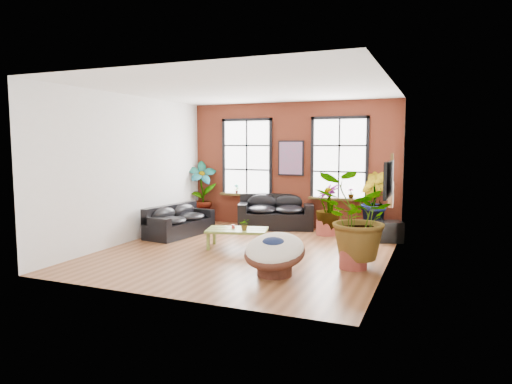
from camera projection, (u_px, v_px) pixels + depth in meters
room at (248, 171)px, 9.94m from camera, size 6.04×6.54×3.54m
sofa_back at (276, 213)px, 12.74m from camera, size 2.25×1.59×0.94m
sofa_left at (178, 222)px, 11.74m from camera, size 1.08×2.05×0.77m
coffee_table at (237, 231)px, 10.29m from camera, size 1.50×1.09×0.52m
papasan_chair at (275, 252)px, 8.12m from camera, size 1.11×1.13×0.82m
poster at (291, 158)px, 12.71m from camera, size 0.74×0.06×0.98m
tv_wall_unit at (389, 183)px, 9.27m from camera, size 0.13×1.86×1.20m
media_box at (389, 232)px, 10.95m from camera, size 0.73×0.67×0.50m
pot_back_left at (203, 217)px, 13.64m from camera, size 0.51×0.51×0.36m
pot_back_right at (372, 228)px, 11.77m from camera, size 0.61×0.61×0.34m
pot_right_wall at (353, 258)px, 8.60m from camera, size 0.68×0.68×0.38m
pot_mid at (327, 228)px, 11.77m from camera, size 0.65×0.65×0.38m
floor_plant_back_left at (202, 189)px, 13.58m from camera, size 1.07×0.99×1.69m
floor_plant_back_right at (373, 201)px, 11.69m from camera, size 0.98×1.04×1.48m
floor_plant_right_wall at (355, 217)px, 8.54m from camera, size 1.88×1.78×1.64m
floor_plant_mid at (328, 207)px, 11.70m from camera, size 0.93×0.93×1.18m
table_plant at (245, 225)px, 10.11m from camera, size 0.29×0.28×0.26m
sill_plant_left at (237, 189)px, 13.38m from camera, size 0.17×0.17×0.27m
sill_plant_right at (351, 193)px, 12.12m from camera, size 0.19×0.19×0.27m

